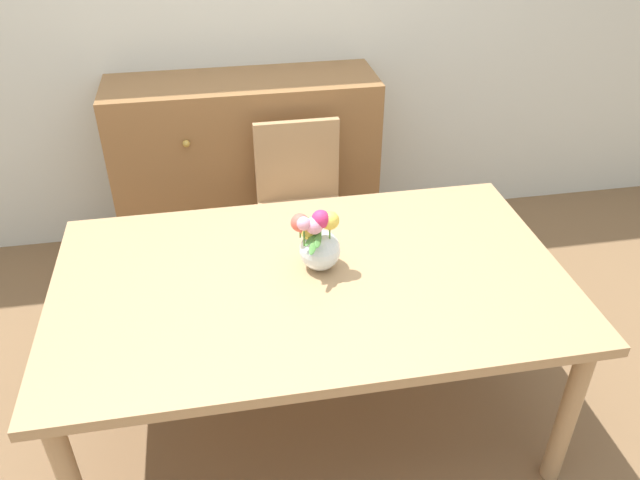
{
  "coord_description": "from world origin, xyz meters",
  "views": [
    {
      "loc": [
        -0.3,
        -1.81,
        2.1
      ],
      "look_at": [
        0.04,
        0.05,
        0.84
      ],
      "focal_mm": 35.39,
      "sensor_mm": 36.0,
      "label": 1
    }
  ],
  "objects_px": {
    "chair_far": "(301,201)",
    "flower_vase": "(318,242)",
    "dining_table": "(311,291)",
    "dresser": "(247,168)"
  },
  "relations": [
    {
      "from": "chair_far",
      "to": "flower_vase",
      "type": "xyz_separation_m",
      "value": [
        -0.07,
        -0.85,
        0.32
      ]
    },
    {
      "from": "dining_table",
      "to": "dresser",
      "type": "distance_m",
      "value": 1.35
    },
    {
      "from": "flower_vase",
      "to": "dining_table",
      "type": "bearing_deg",
      "value": -127.65
    },
    {
      "from": "dresser",
      "to": "flower_vase",
      "type": "distance_m",
      "value": 1.34
    },
    {
      "from": "chair_far",
      "to": "flower_vase",
      "type": "bearing_deg",
      "value": 85.6
    },
    {
      "from": "chair_far",
      "to": "dining_table",
      "type": "bearing_deg",
      "value": 83.63
    },
    {
      "from": "dining_table",
      "to": "dresser",
      "type": "height_order",
      "value": "dresser"
    },
    {
      "from": "flower_vase",
      "to": "dresser",
      "type": "bearing_deg",
      "value": 97.46
    },
    {
      "from": "dining_table",
      "to": "chair_far",
      "type": "relative_size",
      "value": 2.07
    },
    {
      "from": "dining_table",
      "to": "dresser",
      "type": "relative_size",
      "value": 1.32
    }
  ]
}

